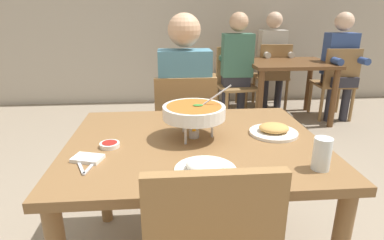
{
  "coord_description": "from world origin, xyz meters",
  "views": [
    {
      "loc": [
        -0.13,
        -1.4,
        1.32
      ],
      "look_at": [
        0.0,
        0.15,
        0.78
      ],
      "focal_mm": 29.69,
      "sensor_mm": 36.0,
      "label": 1
    }
  ],
  "objects_px": {
    "appetizer_plate": "(274,130)",
    "chair_bg_right": "(337,80)",
    "chair_bg_corner": "(234,72)",
    "patron_bg_left": "(273,54)",
    "sauce_dish": "(110,145)",
    "dining_table_main": "(195,159)",
    "rice_plate": "(206,168)",
    "chair_diner_main": "(185,128)",
    "dining_table_far": "(288,72)",
    "chair_bg_middle": "(235,80)",
    "patron_bg_middle": "(236,61)",
    "diner_main": "(184,95)",
    "curry_bowl": "(194,112)",
    "patron_bg_right": "(340,60)",
    "drink_glass": "(322,155)",
    "chair_bg_left": "(273,73)"
  },
  "relations": [
    {
      "from": "chair_bg_middle",
      "to": "patron_bg_middle",
      "type": "xyz_separation_m",
      "value": [
        -0.0,
        -0.05,
        0.24
      ]
    },
    {
      "from": "rice_plate",
      "to": "chair_bg_middle",
      "type": "height_order",
      "value": "chair_bg_middle"
    },
    {
      "from": "dining_table_main",
      "to": "chair_bg_middle",
      "type": "distance_m",
      "value": 2.54
    },
    {
      "from": "patron_bg_left",
      "to": "rice_plate",
      "type": "bearing_deg",
      "value": -112.34
    },
    {
      "from": "appetizer_plate",
      "to": "chair_bg_right",
      "type": "bearing_deg",
      "value": 55.16
    },
    {
      "from": "chair_bg_corner",
      "to": "patron_bg_left",
      "type": "relative_size",
      "value": 0.69
    },
    {
      "from": "diner_main",
      "to": "patron_bg_left",
      "type": "height_order",
      "value": "same"
    },
    {
      "from": "diner_main",
      "to": "curry_bowl",
      "type": "xyz_separation_m",
      "value": [
        -0.0,
        -0.77,
        0.12
      ]
    },
    {
      "from": "appetizer_plate",
      "to": "sauce_dish",
      "type": "relative_size",
      "value": 2.67
    },
    {
      "from": "diner_main",
      "to": "chair_bg_corner",
      "type": "height_order",
      "value": "diner_main"
    },
    {
      "from": "patron_bg_left",
      "to": "chair_diner_main",
      "type": "bearing_deg",
      "value": -121.9
    },
    {
      "from": "dining_table_far",
      "to": "patron_bg_right",
      "type": "xyz_separation_m",
      "value": [
        0.62,
        -0.05,
        0.14
      ]
    },
    {
      "from": "chair_diner_main",
      "to": "sauce_dish",
      "type": "distance_m",
      "value": 0.94
    },
    {
      "from": "curry_bowl",
      "to": "dining_table_far",
      "type": "bearing_deg",
      "value": 59.43
    },
    {
      "from": "chair_bg_corner",
      "to": "patron_bg_left",
      "type": "xyz_separation_m",
      "value": [
        0.54,
        -0.0,
        0.24
      ]
    },
    {
      "from": "sauce_dish",
      "to": "chair_bg_corner",
      "type": "height_order",
      "value": "chair_bg_corner"
    },
    {
      "from": "chair_bg_left",
      "to": "sauce_dish",
      "type": "bearing_deg",
      "value": -120.91
    },
    {
      "from": "chair_bg_left",
      "to": "chair_diner_main",
      "type": "bearing_deg",
      "value": -122.86
    },
    {
      "from": "chair_bg_left",
      "to": "patron_bg_middle",
      "type": "bearing_deg",
      "value": -142.93
    },
    {
      "from": "rice_plate",
      "to": "patron_bg_right",
      "type": "distance_m",
      "value": 3.31
    },
    {
      "from": "appetizer_plate",
      "to": "patron_bg_middle",
      "type": "relative_size",
      "value": 0.18
    },
    {
      "from": "rice_plate",
      "to": "drink_glass",
      "type": "xyz_separation_m",
      "value": [
        0.45,
        -0.01,
        0.04
      ]
    },
    {
      "from": "patron_bg_right",
      "to": "diner_main",
      "type": "bearing_deg",
      "value": -142.76
    },
    {
      "from": "appetizer_plate",
      "to": "chair_bg_right",
      "type": "height_order",
      "value": "chair_bg_right"
    },
    {
      "from": "dining_table_main",
      "to": "rice_plate",
      "type": "xyz_separation_m",
      "value": [
        0.01,
        -0.33,
        0.12
      ]
    },
    {
      "from": "drink_glass",
      "to": "chair_bg_right",
      "type": "relative_size",
      "value": 0.14
    },
    {
      "from": "curry_bowl",
      "to": "drink_glass",
      "type": "distance_m",
      "value": 0.6
    },
    {
      "from": "diner_main",
      "to": "chair_diner_main",
      "type": "bearing_deg",
      "value": -90.0
    },
    {
      "from": "chair_bg_right",
      "to": "chair_bg_corner",
      "type": "xyz_separation_m",
      "value": [
        -1.15,
        0.66,
        0.0
      ]
    },
    {
      "from": "dining_table_main",
      "to": "diner_main",
      "type": "height_order",
      "value": "diner_main"
    },
    {
      "from": "chair_diner_main",
      "to": "diner_main",
      "type": "xyz_separation_m",
      "value": [
        0.0,
        0.03,
        0.24
      ]
    },
    {
      "from": "appetizer_plate",
      "to": "dining_table_far",
      "type": "xyz_separation_m",
      "value": [
        0.98,
        2.33,
        -0.15
      ]
    },
    {
      "from": "dining_table_main",
      "to": "appetizer_plate",
      "type": "distance_m",
      "value": 0.42
    },
    {
      "from": "dining_table_far",
      "to": "patron_bg_middle",
      "type": "bearing_deg",
      "value": 178.85
    },
    {
      "from": "sauce_dish",
      "to": "patron_bg_left",
      "type": "height_order",
      "value": "patron_bg_left"
    },
    {
      "from": "chair_diner_main",
      "to": "dining_table_far",
      "type": "xyz_separation_m",
      "value": [
        1.38,
        1.6,
        0.09
      ]
    },
    {
      "from": "sauce_dish",
      "to": "chair_bg_left",
      "type": "relative_size",
      "value": 0.1
    },
    {
      "from": "diner_main",
      "to": "patron_bg_middle",
      "type": "relative_size",
      "value": 1.0
    },
    {
      "from": "chair_diner_main",
      "to": "chair_bg_right",
      "type": "height_order",
      "value": "same"
    },
    {
      "from": "sauce_dish",
      "to": "chair_bg_middle",
      "type": "xyz_separation_m",
      "value": [
        1.12,
        2.48,
        -0.23
      ]
    },
    {
      "from": "chair_bg_left",
      "to": "patron_bg_left",
      "type": "distance_m",
      "value": 0.26
    },
    {
      "from": "chair_bg_middle",
      "to": "chair_diner_main",
      "type": "bearing_deg",
      "value": -113.61
    },
    {
      "from": "dining_table_main",
      "to": "sauce_dish",
      "type": "bearing_deg",
      "value": -172.8
    },
    {
      "from": "diner_main",
      "to": "chair_bg_right",
      "type": "relative_size",
      "value": 1.46
    },
    {
      "from": "curry_bowl",
      "to": "patron_bg_right",
      "type": "distance_m",
      "value": 3.04
    },
    {
      "from": "chair_diner_main",
      "to": "drink_glass",
      "type": "distance_m",
      "value": 1.23
    },
    {
      "from": "chair_diner_main",
      "to": "patron_bg_middle",
      "type": "xyz_separation_m",
      "value": [
        0.72,
        1.61,
        0.24
      ]
    },
    {
      "from": "diner_main",
      "to": "chair_bg_corner",
      "type": "relative_size",
      "value": 1.46
    },
    {
      "from": "dining_table_main",
      "to": "patron_bg_middle",
      "type": "xyz_separation_m",
      "value": [
        0.72,
        2.38,
        0.12
      ]
    },
    {
      "from": "curry_bowl",
      "to": "patron_bg_right",
      "type": "relative_size",
      "value": 0.25
    }
  ]
}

